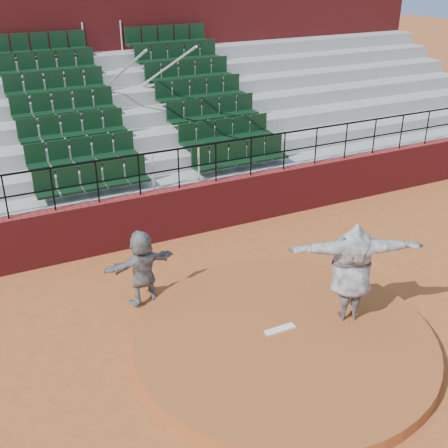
{
  "coord_description": "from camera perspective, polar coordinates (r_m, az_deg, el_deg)",
  "views": [
    {
      "loc": [
        -4.65,
        -6.98,
        6.55
      ],
      "look_at": [
        0.0,
        2.5,
        1.4
      ],
      "focal_mm": 45.0,
      "sensor_mm": 36.0,
      "label": 1
    }
  ],
  "objects": [
    {
      "name": "ground",
      "position": [
        10.64,
        6.08,
        -12.16
      ],
      "size": [
        90.0,
        90.0,
        0.0
      ],
      "primitive_type": "plane",
      "color": "#AC5526",
      "rests_on": "ground"
    },
    {
      "name": "pitchers_mound",
      "position": [
        10.57,
        6.11,
        -11.62
      ],
      "size": [
        5.5,
        5.5,
        0.25
      ],
      "primitive_type": "cylinder",
      "color": "#A35024",
      "rests_on": "ground"
    },
    {
      "name": "pitching_rubber",
      "position": [
        10.58,
        5.71,
        -10.59
      ],
      "size": [
        0.6,
        0.15,
        0.03
      ],
      "primitive_type": "cube",
      "color": "white",
      "rests_on": "pitchers_mound"
    },
    {
      "name": "boundary_wall",
      "position": [
        14.14,
        -4.47,
        1.25
      ],
      "size": [
        24.0,
        0.3,
        1.3
      ],
      "primitive_type": "cube",
      "color": "maroon",
      "rests_on": "ground"
    },
    {
      "name": "wall_railing",
      "position": [
        13.63,
        -4.67,
        6.53
      ],
      "size": [
        24.04,
        0.05,
        1.03
      ],
      "color": "black",
      "rests_on": "boundary_wall"
    },
    {
      "name": "seating_deck",
      "position": [
        17.09,
        -9.21,
        8.23
      ],
      "size": [
        24.0,
        5.97,
        4.63
      ],
      "color": "#9C9C96",
      "rests_on": "ground"
    },
    {
      "name": "press_box_facade",
      "position": [
        20.35,
        -13.2,
        16.87
      ],
      "size": [
        24.0,
        3.0,
        7.1
      ],
      "primitive_type": "cube",
      "color": "maroon",
      "rests_on": "ground"
    },
    {
      "name": "pitcher",
      "position": [
        10.61,
        12.83,
        -4.72
      ],
      "size": [
        2.52,
        1.53,
        1.99
      ],
      "primitive_type": "imported",
      "rotation": [
        0.0,
        0.0,
        2.76
      ],
      "color": "black",
      "rests_on": "pitchers_mound"
    },
    {
      "name": "fielder",
      "position": [
        11.44,
        -8.31,
        -4.41
      ],
      "size": [
        1.54,
        0.61,
        1.62
      ],
      "primitive_type": "imported",
      "rotation": [
        0.0,
        0.0,
        3.23
      ],
      "color": "black",
      "rests_on": "ground"
    }
  ]
}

